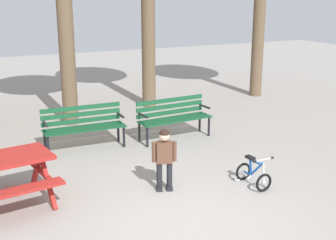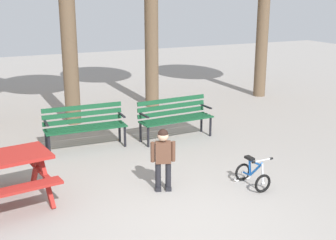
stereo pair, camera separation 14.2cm
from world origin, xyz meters
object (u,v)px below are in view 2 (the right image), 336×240
child_standing (163,155)px  kids_bicycle (252,175)px  park_bench_far_left (85,123)px  park_bench_left (175,115)px

child_standing → kids_bicycle: size_ratio=1.76×
park_bench_far_left → park_bench_left: 1.90m
park_bench_far_left → kids_bicycle: bearing=-56.7°
kids_bicycle → park_bench_far_left: bearing=123.3°
park_bench_left → child_standing: size_ratio=1.62×
park_bench_far_left → park_bench_left: same height
park_bench_far_left → kids_bicycle: size_ratio=2.82×
child_standing → kids_bicycle: (1.36, -0.47, -0.39)m
park_bench_far_left → child_standing: (0.59, -2.49, 0.08)m
park_bench_left → child_standing: child_standing is taller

